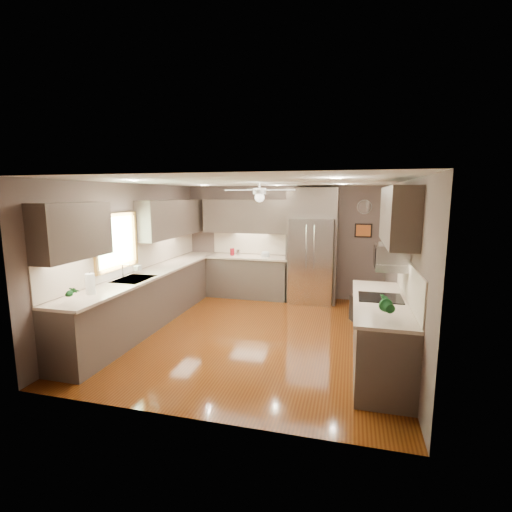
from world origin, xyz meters
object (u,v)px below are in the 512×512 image
at_px(canister_b, 238,252).
at_px(microwave, 391,257).
at_px(canister_a, 232,252).
at_px(potted_plant_right, 386,304).
at_px(bowl, 265,256).
at_px(paper_towel, 90,284).
at_px(refrigerator, 312,248).
at_px(soap_bottle, 138,268).
at_px(stool, 364,309).
at_px(potted_plant_left, 70,292).

relative_size(canister_b, microwave, 0.24).
relative_size(canister_a, potted_plant_right, 0.46).
xyz_separation_m(canister_b, bowl, (0.64, -0.05, -0.05)).
bearing_deg(bowl, paper_towel, -114.22).
bearing_deg(refrigerator, soap_bottle, -140.91).
bearing_deg(bowl, soap_bottle, -127.68).
relative_size(soap_bottle, stool, 0.36).
bearing_deg(canister_a, refrigerator, -1.50).
relative_size(canister_b, stool, 0.24).
distance_m(potted_plant_left, microwave, 4.21).
bearing_deg(stool, canister_b, 157.02).
distance_m(soap_bottle, microwave, 4.16).
xyz_separation_m(bowl, stool, (2.12, -1.12, -0.73)).
distance_m(canister_b, soap_bottle, 2.57).
xyz_separation_m(potted_plant_left, bowl, (1.61, 4.07, -0.11)).
relative_size(canister_b, paper_towel, 0.42).
distance_m(potted_plant_left, potted_plant_right, 3.85).
height_order(canister_b, bowl, canister_b).
bearing_deg(potted_plant_right, potted_plant_left, -175.40).
bearing_deg(bowl, potted_plant_left, -111.62).
height_order(canister_b, paper_towel, paper_towel).
xyz_separation_m(bowl, microwave, (2.35, -2.72, 0.52)).
bearing_deg(paper_towel, potted_plant_left, -85.74).
relative_size(soap_bottle, refrigerator, 0.08).
height_order(potted_plant_left, potted_plant_right, potted_plant_right).
distance_m(soap_bottle, stool, 4.12).
height_order(potted_plant_left, refrigerator, refrigerator).
bearing_deg(potted_plant_left, stool, 38.29).
height_order(soap_bottle, refrigerator, refrigerator).
relative_size(canister_a, refrigerator, 0.06).
bearing_deg(canister_b, refrigerator, -2.12).
xyz_separation_m(microwave, stool, (-0.23, 1.60, -1.24)).
xyz_separation_m(canister_b, potted_plant_right, (2.87, -3.81, 0.10)).
xyz_separation_m(potted_plant_left, stool, (3.73, 2.95, -0.84)).
height_order(potted_plant_left, microwave, microwave).
bearing_deg(microwave, bowl, 130.88).
height_order(potted_plant_left, stool, potted_plant_left).
bearing_deg(canister_a, bowl, -2.61).
relative_size(stool, paper_towel, 1.73).
xyz_separation_m(potted_plant_left, paper_towel, (-0.03, 0.41, 0.01)).
relative_size(canister_a, potted_plant_left, 0.59).
bearing_deg(potted_plant_left, canister_b, 76.76).
xyz_separation_m(potted_plant_right, stool, (-0.11, 2.64, -0.87)).
bearing_deg(potted_plant_right, paper_towel, 178.43).
height_order(canister_a, refrigerator, refrigerator).
height_order(potted_plant_right, paper_towel, potted_plant_right).
xyz_separation_m(refrigerator, microwave, (1.33, -2.71, 0.29)).
bearing_deg(potted_plant_right, canister_b, 127.02).
bearing_deg(canister_a, stool, -21.74).
distance_m(canister_a, potted_plant_right, 4.85).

